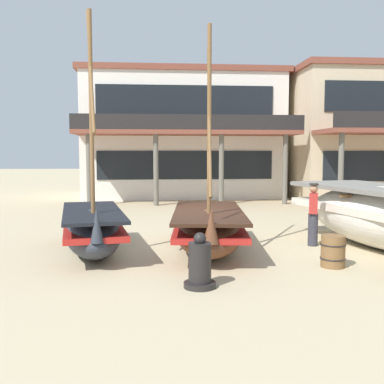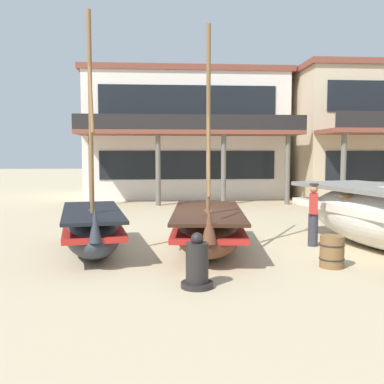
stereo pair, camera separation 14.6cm
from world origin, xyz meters
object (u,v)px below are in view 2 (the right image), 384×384
wooden_barrel (332,252)px  harbor_building_annex (359,134)px  harbor_building_main (185,135)px  capstan_winch (197,265)px  fishing_boat_far_right (92,228)px  fisherman_by_hull (313,215)px  fishing_boat_near_left (208,228)px

wooden_barrel → harbor_building_annex: size_ratio=0.07×
wooden_barrel → harbor_building_main: (-2.22, 16.87, 3.17)m
capstan_winch → harbor_building_main: (0.85, 18.13, 3.11)m
fishing_boat_far_right → harbor_building_annex: 18.75m
fisherman_by_hull → capstan_winch: (-3.42, -3.50, -0.42)m
fishing_boat_near_left → harbor_building_main: bearing=88.8°
harbor_building_annex → wooden_barrel: bearing=-116.1°
fisherman_by_hull → harbor_building_annex: (7.10, 12.94, 2.68)m
fisherman_by_hull → wooden_barrel: bearing=-99.1°
fishing_boat_near_left → wooden_barrel: bearing=-36.3°
fishing_boat_far_right → capstan_winch: bearing=-53.0°
wooden_barrel → harbor_building_annex: harbor_building_annex is taller
capstan_winch → harbor_building_main: size_ratio=0.09×
wooden_barrel → fisherman_by_hull: bearing=80.9°
wooden_barrel → harbor_building_annex: 17.22m
fishing_boat_near_left → fishing_boat_far_right: (-2.91, 0.03, 0.03)m
fisherman_by_hull → fishing_boat_far_right: bearing=-176.4°
fishing_boat_far_right → fisherman_by_hull: 5.80m
harbor_building_annex → capstan_winch: bearing=-122.6°
fishing_boat_far_right → fisherman_by_hull: (5.79, 0.37, 0.22)m
capstan_winch → wooden_barrel: 3.31m
fishing_boat_near_left → fisherman_by_hull: bearing=7.8°
fishing_boat_far_right → harbor_building_main: harbor_building_main is taller
fishing_boat_far_right → harbor_building_annex: harbor_building_annex is taller
fishing_boat_near_left → fishing_boat_far_right: bearing=179.4°
wooden_barrel → harbor_building_main: harbor_building_main is taller
fishing_boat_far_right → harbor_building_main: 15.61m
capstan_winch → harbor_building_annex: (10.52, 16.45, 3.09)m
fisherman_by_hull → capstan_winch: size_ratio=1.63×
fishing_boat_near_left → harbor_building_annex: 16.91m
fishing_boat_far_right → harbor_building_annex: size_ratio=0.63×
fishing_boat_near_left → harbor_building_main: (0.31, 15.02, 2.94)m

